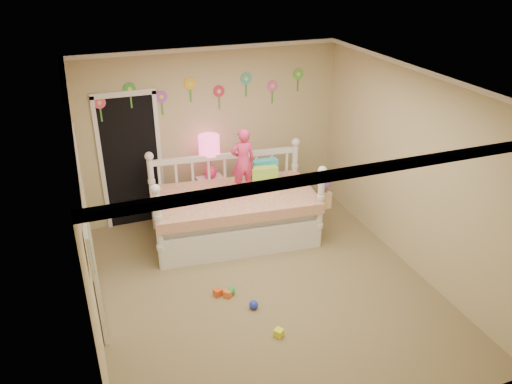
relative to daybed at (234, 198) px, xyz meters
name	(u,v)px	position (x,y,z in m)	size (l,w,h in m)	color
floor	(265,288)	(-0.02, -1.31, -0.63)	(4.00, 4.50, 0.01)	#7F684C
ceiling	(267,83)	(-0.02, -1.31, 1.97)	(4.00, 4.50, 0.01)	white
back_wall	(212,133)	(-0.02, 0.94, 0.67)	(4.00, 0.01, 2.60)	tan
left_wall	(84,226)	(-2.02, -1.31, 0.67)	(0.01, 4.50, 2.60)	tan
right_wall	(413,171)	(1.98, -1.31, 0.67)	(0.01, 4.50, 2.60)	tan
crown_molding	(267,86)	(-0.02, -1.31, 1.94)	(4.00, 4.50, 0.06)	white
daybed	(234,198)	(0.00, 0.00, 0.00)	(2.33, 1.25, 1.27)	white
pillow_turquoise	(265,171)	(0.55, 0.20, 0.25)	(0.37, 0.13, 0.37)	#25B6B9
pillow_lime	(264,179)	(0.46, -0.03, 0.25)	(0.37, 0.14, 0.35)	#9BDA42
child	(243,161)	(0.15, 0.00, 0.55)	(0.35, 0.23, 0.96)	#E4336B
nightstand	(211,197)	(-0.14, 0.72, -0.30)	(0.40, 0.30, 0.66)	white
table_lamp	(209,150)	(-0.14, 0.72, 0.49)	(0.31, 0.31, 0.69)	#F02067
closet_doorway	(131,161)	(-1.27, 0.93, 0.40)	(0.90, 0.04, 2.07)	black
flower_decals	(205,93)	(-0.11, 0.93, 1.31)	(3.40, 0.02, 0.50)	#B2668C
mirror_closet	(89,232)	(-1.98, -1.01, 0.42)	(0.07, 1.30, 2.10)	white
wall_picture	(89,250)	(-1.99, -2.21, 0.92)	(0.05, 0.34, 0.42)	white
hanging_bag	(323,195)	(1.11, -0.60, 0.14)	(0.20, 0.16, 0.36)	beige
toy_scatter	(262,318)	(-0.28, -1.89, -0.58)	(0.80, 1.30, 0.11)	#996666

